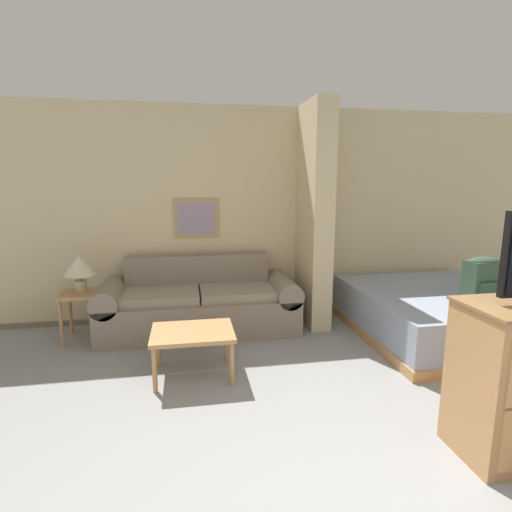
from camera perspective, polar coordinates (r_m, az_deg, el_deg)
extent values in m
cube|color=#CCB78E|center=(5.05, -0.64, 5.98)|extent=(7.57, 0.12, 2.60)
cube|color=#70644E|center=(5.24, -0.48, -8.07)|extent=(7.57, 0.02, 0.06)
cube|color=tan|center=(4.91, -8.51, 5.41)|extent=(0.53, 0.02, 0.45)
cube|color=gray|center=(4.89, -8.50, 5.40)|extent=(0.46, 0.01, 0.38)
cube|color=#CCB78E|center=(4.79, 8.30, 5.62)|extent=(0.24, 0.75, 2.60)
cube|color=gray|center=(4.69, -8.00, -8.19)|extent=(1.70, 0.84, 0.40)
cube|color=gray|center=(4.89, -8.26, -2.34)|extent=(1.70, 0.20, 0.43)
cube|color=gray|center=(4.77, -19.96, -8.43)|extent=(0.26, 0.84, 0.40)
cylinder|color=gray|center=(4.69, -20.16, -5.42)|extent=(0.29, 0.84, 0.29)
cube|color=gray|center=(4.82, 3.81, -7.60)|extent=(0.26, 0.84, 0.40)
cylinder|color=gray|center=(4.75, 3.84, -4.61)|extent=(0.29, 0.84, 0.29)
cube|color=gray|center=(4.58, -13.39, -5.55)|extent=(0.83, 0.60, 0.10)
cube|color=gray|center=(4.60, -2.76, -5.18)|extent=(0.83, 0.60, 0.10)
cube|color=#B27F4C|center=(3.60, -9.05, -10.74)|extent=(0.72, 0.55, 0.04)
cylinder|color=#B27F4C|center=(3.48, -14.30, -15.50)|extent=(0.04, 0.04, 0.38)
cylinder|color=#B27F4C|center=(3.49, -3.46, -15.14)|extent=(0.04, 0.04, 0.38)
cylinder|color=#B27F4C|center=(3.91, -13.79, -12.48)|extent=(0.04, 0.04, 0.38)
cylinder|color=#B27F4C|center=(3.91, -4.27, -12.17)|extent=(0.04, 0.04, 0.38)
cube|color=#B27F4C|center=(4.70, -23.68, -4.97)|extent=(0.42, 0.42, 0.04)
cylinder|color=#B27F4C|center=(4.66, -26.09, -8.74)|extent=(0.04, 0.04, 0.50)
cylinder|color=#B27F4C|center=(4.57, -21.76, -8.77)|extent=(0.04, 0.04, 0.50)
cylinder|color=#B27F4C|center=(4.98, -24.97, -7.43)|extent=(0.04, 0.04, 0.50)
cylinder|color=#B27F4C|center=(4.90, -20.93, -7.42)|extent=(0.04, 0.04, 0.50)
cylinder|color=tan|center=(4.68, -23.75, -3.99)|extent=(0.12, 0.12, 0.13)
cylinder|color=tan|center=(4.66, -23.84, -2.85)|extent=(0.02, 0.02, 0.06)
cone|color=beige|center=(4.63, -23.97, -1.17)|extent=(0.33, 0.33, 0.22)
cube|color=#B27F4C|center=(5.04, 24.68, -9.59)|extent=(1.83, 1.97, 0.10)
cube|color=#8993A8|center=(4.96, 24.90, -6.86)|extent=(1.79, 1.93, 0.40)
cube|color=white|center=(5.53, 20.65, -3.23)|extent=(1.67, 0.36, 0.10)
cube|color=#2D4733|center=(4.75, 29.65, -3.02)|extent=(0.34, 0.22, 0.40)
cube|color=#2D4733|center=(4.67, 30.54, -4.32)|extent=(0.25, 0.03, 0.18)
ellipsoid|color=#2D4733|center=(4.71, 29.87, -0.65)|extent=(0.32, 0.21, 0.10)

